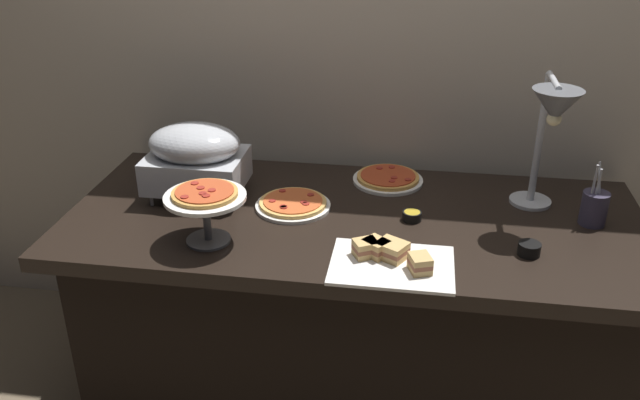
{
  "coord_description": "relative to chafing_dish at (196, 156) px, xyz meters",
  "views": [
    {
      "loc": [
        0.19,
        -1.96,
        1.77
      ],
      "look_at": [
        -0.12,
        0.0,
        0.81
      ],
      "focal_mm": 37.56,
      "sensor_mm": 36.0,
      "label": 1
    }
  ],
  "objects": [
    {
      "name": "back_wall",
      "position": [
        0.56,
        0.43,
        0.29
      ],
      "size": [
        4.4,
        0.04,
        2.4
      ],
      "primitive_type": "cube",
      "color": "#B7A893",
      "rests_on": "ground_plane"
    },
    {
      "name": "pizza_plate_front",
      "position": [
        0.35,
        -0.05,
        -0.13
      ],
      "size": [
        0.25,
        0.25,
        0.03
      ],
      "color": "white",
      "rests_on": "buffet_table"
    },
    {
      "name": "sauce_cup_near",
      "position": [
        0.75,
        -0.07,
        -0.13
      ],
      "size": [
        0.06,
        0.06,
        0.03
      ],
      "color": "black",
      "rests_on": "buffet_table"
    },
    {
      "name": "pizza_plate_raised_stand",
      "position": [
        0.13,
        -0.31,
        -0.01
      ],
      "size": [
        0.25,
        0.25,
        0.17
      ],
      "color": "#595B60",
      "rests_on": "buffet_table"
    },
    {
      "name": "utensil_holder",
      "position": [
        1.32,
        -0.01,
        -0.09
      ],
      "size": [
        0.08,
        0.08,
        0.21
      ],
      "color": "#383347",
      "rests_on": "buffet_table"
    },
    {
      "name": "heat_lamp",
      "position": [
        1.14,
        -0.03,
        0.21
      ],
      "size": [
        0.15,
        0.32,
        0.46
      ],
      "color": "#B7BABF",
      "rests_on": "buffet_table"
    },
    {
      "name": "pizza_plate_center",
      "position": [
        0.65,
        0.22,
        -0.13
      ],
      "size": [
        0.26,
        0.26,
        0.03
      ],
      "color": "white",
      "rests_on": "buffet_table"
    },
    {
      "name": "chafing_dish",
      "position": [
        0.0,
        0.0,
        0.0
      ],
      "size": [
        0.33,
        0.25,
        0.26
      ],
      "color": "#B7BABF",
      "rests_on": "buffet_table"
    },
    {
      "name": "ground_plane",
      "position": [
        0.56,
        -0.07,
        -0.91
      ],
      "size": [
        8.0,
        8.0,
        0.0
      ],
      "primitive_type": "plane",
      "color": "brown"
    },
    {
      "name": "buffet_table",
      "position": [
        0.56,
        -0.07,
        -0.52
      ],
      "size": [
        1.9,
        0.84,
        0.76
      ],
      "color": "black",
      "rests_on": "ground_plane"
    },
    {
      "name": "sandwich_platter",
      "position": [
        0.69,
        -0.36,
        -0.13
      ],
      "size": [
        0.35,
        0.25,
        0.06
      ],
      "color": "white",
      "rests_on": "buffet_table"
    },
    {
      "name": "sauce_cup_far",
      "position": [
        1.1,
        -0.24,
        -0.13
      ],
      "size": [
        0.07,
        0.07,
        0.04
      ],
      "color": "black",
      "rests_on": "buffet_table"
    }
  ]
}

